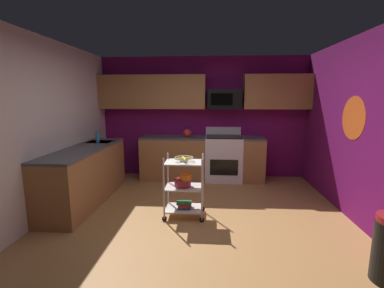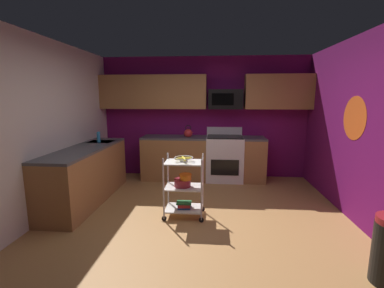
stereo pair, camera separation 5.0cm
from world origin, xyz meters
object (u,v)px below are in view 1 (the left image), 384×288
object	(u,v)px
fruit_bowl	(184,159)
dish_soap_bottle	(98,137)
kettle	(187,133)
microwave	(224,99)
mixing_bowl_large	(183,182)
rolling_cart	(184,187)
book_stack	(184,205)
oven_range	(223,158)
mixing_bowl_small	(186,177)

from	to	relation	value
fruit_bowl	dish_soap_bottle	distance (m)	1.96
kettle	dish_soap_bottle	bearing A→B (deg)	-151.41
fruit_bowl	dish_soap_bottle	bearing A→B (deg)	149.74
microwave	mixing_bowl_large	distance (m)	2.38
kettle	dish_soap_bottle	world-z (taller)	kettle
rolling_cart	fruit_bowl	bearing A→B (deg)	-45.00
fruit_bowl	book_stack	bearing A→B (deg)	116.57
dish_soap_bottle	rolling_cart	bearing A→B (deg)	-30.26
oven_range	dish_soap_bottle	xyz separation A→B (m)	(-2.34, -0.86, 0.54)
fruit_bowl	kettle	size ratio (longest dim) A/B	1.03
rolling_cart	mixing_bowl_small	xyz separation A→B (m)	(0.03, -0.03, 0.17)
rolling_cart	mixing_bowl_large	xyz separation A→B (m)	(-0.02, 0.00, 0.07)
fruit_bowl	mixing_bowl_small	bearing A→B (deg)	-50.69
oven_range	fruit_bowl	bearing A→B (deg)	-109.42
rolling_cart	mixing_bowl_small	bearing A→B (deg)	-50.69
oven_range	microwave	size ratio (longest dim) A/B	1.57
book_stack	microwave	bearing A→B (deg)	71.56
microwave	fruit_bowl	bearing A→B (deg)	-108.44
oven_range	rolling_cart	xyz separation A→B (m)	(-0.65, -1.85, -0.03)
mixing_bowl_small	kettle	xyz separation A→B (m)	(-0.14, 1.88, 0.38)
microwave	mixing_bowl_small	bearing A→B (deg)	-107.39
fruit_bowl	book_stack	size ratio (longest dim) A/B	1.22
book_stack	oven_range	bearing A→B (deg)	70.58
rolling_cart	fruit_bowl	size ratio (longest dim) A/B	3.36
mixing_bowl_small	mixing_bowl_large	bearing A→B (deg)	144.50
oven_range	mixing_bowl_large	bearing A→B (deg)	-109.98
fruit_bowl	mixing_bowl_small	distance (m)	0.26
rolling_cart	dish_soap_bottle	world-z (taller)	dish_soap_bottle
microwave	dish_soap_bottle	distance (m)	2.62
oven_range	book_stack	world-z (taller)	oven_range
fruit_bowl	microwave	bearing A→B (deg)	71.56
mixing_bowl_small	kettle	distance (m)	1.92
book_stack	rolling_cart	bearing A→B (deg)	180.00
dish_soap_bottle	microwave	bearing A→B (deg)	22.44
microwave	mixing_bowl_large	size ratio (longest dim) A/B	2.78
kettle	microwave	bearing A→B (deg)	8.06
rolling_cart	fruit_bowl	distance (m)	0.42
fruit_bowl	mixing_bowl_large	world-z (taller)	fruit_bowl
mixing_bowl_large	book_stack	distance (m)	0.35
book_stack	dish_soap_bottle	bearing A→B (deg)	149.74
oven_range	mixing_bowl_large	distance (m)	1.97
mixing_bowl_small	dish_soap_bottle	size ratio (longest dim) A/B	0.91
rolling_cart	book_stack	distance (m)	0.28
fruit_bowl	rolling_cart	bearing A→B (deg)	135.00
book_stack	fruit_bowl	bearing A→B (deg)	-63.43
rolling_cart	book_stack	bearing A→B (deg)	0.00
dish_soap_bottle	book_stack	bearing A→B (deg)	-30.26
oven_range	dish_soap_bottle	distance (m)	2.55
oven_range	mixing_bowl_small	distance (m)	1.99
mixing_bowl_large	kettle	distance (m)	1.91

